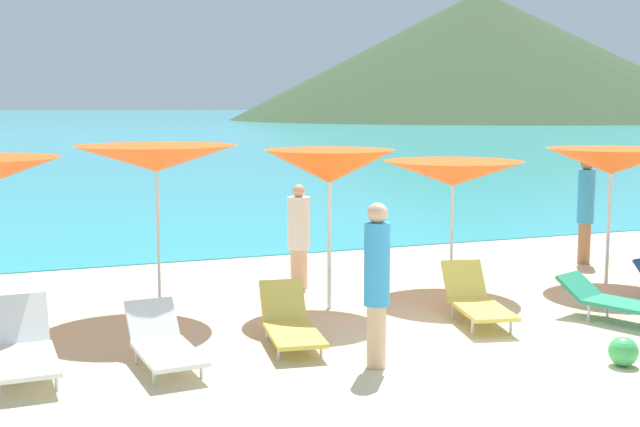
{
  "coord_description": "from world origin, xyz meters",
  "views": [
    {
      "loc": [
        -5.26,
        -7.96,
        2.83
      ],
      "look_at": [
        -0.82,
        3.57,
        1.2
      ],
      "focal_mm": 46.28,
      "sensor_mm": 36.0,
      "label": 1
    }
  ],
  "objects": [
    {
      "name": "beachgoer_0",
      "position": [
        -1.04,
        3.89,
        0.85
      ],
      "size": [
        0.35,
        0.35,
        1.62
      ],
      "rotation": [
        0.0,
        0.0,
        1.85
      ],
      "color": "#DBAA84",
      "rests_on": "ground_plane"
    },
    {
      "name": "ocean_water",
      "position": [
        0.0,
        226.66,
        0.01
      ],
      "size": [
        650.0,
        440.0,
        0.02
      ],
      "primitive_type": "cube",
      "color": "#2DADBC",
      "rests_on": "ground_plane"
    },
    {
      "name": "umbrella_4",
      "position": [
        3.64,
        2.43,
        1.95
      ],
      "size": [
        2.17,
        2.17,
        2.15
      ],
      "color": "silver",
      "rests_on": "ground_plane"
    },
    {
      "name": "lounge_chair_3",
      "position": [
        0.43,
        1.13,
        0.31
      ],
      "size": [
        0.89,
        1.62,
        0.71
      ],
      "rotation": [
        0.0,
        0.0,
        -0.22
      ],
      "color": "#D8BF4C",
      "rests_on": "ground_plane"
    },
    {
      "name": "umbrella_2",
      "position": [
        -1.08,
        2.53,
        1.99
      ],
      "size": [
        1.83,
        1.83,
        2.22
      ],
      "color": "silver",
      "rests_on": "ground_plane"
    },
    {
      "name": "beachgoer_2",
      "position": [
        -1.58,
        -0.1,
        0.98
      ],
      "size": [
        0.28,
        0.28,
        1.81
      ],
      "rotation": [
        0.0,
        0.0,
        2.21
      ],
      "color": "#DBAA84",
      "rests_on": "ground_plane"
    },
    {
      "name": "lounge_chair_2",
      "position": [
        2.12,
        0.49,
        0.3
      ],
      "size": [
        1.06,
        1.57,
        0.56
      ],
      "rotation": [
        0.0,
        0.0,
        0.37
      ],
      "color": "#268C66",
      "rests_on": "ground_plane"
    },
    {
      "name": "headland_hill",
      "position": [
        80.85,
        130.56,
        12.14
      ],
      "size": [
        96.03,
        96.03,
        24.27
      ],
      "primitive_type": "cone",
      "color": "#384C2D",
      "rests_on": "ground_plane"
    },
    {
      "name": "umbrella_1",
      "position": [
        -3.36,
        3.04,
        2.12
      ],
      "size": [
        2.35,
        2.35,
        2.3
      ],
      "color": "silver",
      "rests_on": "ground_plane"
    },
    {
      "name": "beach_ball",
      "position": [
        0.96,
        -1.03,
        0.16
      ],
      "size": [
        0.33,
        0.33,
        0.33
      ],
      "primitive_type": "sphere",
      "color": "#3FB259",
      "rests_on": "ground_plane"
    },
    {
      "name": "ground_plane",
      "position": [
        0.0,
        10.0,
        -0.15
      ],
      "size": [
        50.0,
        100.0,
        0.3
      ],
      "primitive_type": "cube",
      "color": "beige"
    },
    {
      "name": "lounge_chair_1",
      "position": [
        -3.73,
        0.75,
        0.27
      ],
      "size": [
        0.67,
        1.5,
        0.62
      ],
      "rotation": [
        0.0,
        0.0,
        0.07
      ],
      "color": "white",
      "rests_on": "ground_plane"
    },
    {
      "name": "lounge_chair_0",
      "position": [
        -5.16,
        0.96,
        0.3
      ],
      "size": [
        0.67,
        1.54,
        0.75
      ],
      "rotation": [
        0.0,
        0.0,
        0.03
      ],
      "color": "white",
      "rests_on": "ground_plane"
    },
    {
      "name": "beachgoer_3",
      "position": [
        4.41,
        3.94,
        1.05
      ],
      "size": [
        0.29,
        0.29,
        1.92
      ],
      "rotation": [
        0.0,
        0.0,
        2.24
      ],
      "color": "#A3704C",
      "rests_on": "ground_plane"
    },
    {
      "name": "umbrella_3",
      "position": [
        1.07,
        2.88,
        1.8
      ],
      "size": [
        2.19,
        2.19,
        1.99
      ],
      "color": "silver",
      "rests_on": "ground_plane"
    },
    {
      "name": "lounge_chair_5",
      "position": [
        -2.17,
        1.05,
        0.26
      ],
      "size": [
        0.76,
        1.54,
        0.66
      ],
      "rotation": [
        0.0,
        0.0,
        -0.14
      ],
      "color": "#D8BF4C",
      "rests_on": "ground_plane"
    }
  ]
}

